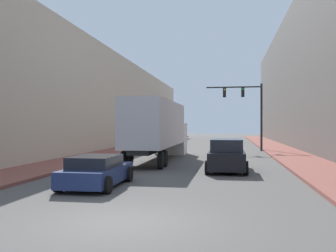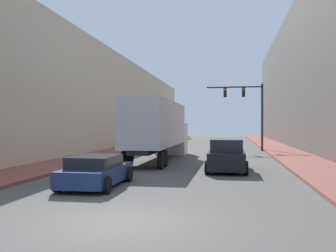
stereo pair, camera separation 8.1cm
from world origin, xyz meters
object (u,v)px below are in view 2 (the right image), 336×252
at_px(sedan_car, 96,171).
at_px(traffic_signal_gantry, 249,105).
at_px(suv_car, 227,156).
at_px(semi_truck, 160,128).

bearing_deg(sedan_car, traffic_signal_gantry, 72.32).
height_order(sedan_car, suv_car, suv_car).
bearing_deg(suv_car, traffic_signal_gantry, 83.04).
bearing_deg(traffic_signal_gantry, sedan_car, -107.68).
height_order(suv_car, traffic_signal_gantry, traffic_signal_gantry).
bearing_deg(semi_truck, traffic_signal_gantry, 58.36).
distance_m(semi_truck, sedan_car, 11.47).
xyz_separation_m(semi_truck, sedan_car, (-0.41, -11.34, -1.67)).
distance_m(semi_truck, suv_car, 7.18).
height_order(semi_truck, traffic_signal_gantry, traffic_signal_gantry).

